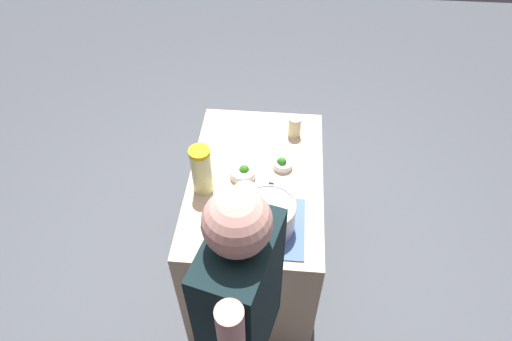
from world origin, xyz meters
name	(u,v)px	position (x,y,z in m)	size (l,w,h in m)	color
ground_plane	(256,267)	(0.00, 0.00, 0.00)	(8.00, 8.00, 0.00)	#4F535B
counter_slab	(256,227)	(0.00, 0.00, 0.44)	(1.07, 0.69, 0.87)	tan
dish_cloth	(268,227)	(0.31, 0.09, 0.88)	(0.36, 0.34, 0.01)	#4F6CAC
cooking_pot	(269,215)	(0.31, 0.09, 0.96)	(0.32, 0.25, 0.16)	#B7B7BC
lemonade_pitcher	(202,170)	(0.10, -0.26, 1.01)	(0.10, 0.10, 0.27)	#ECED92
mason_jar	(295,127)	(-0.35, 0.19, 0.93)	(0.07, 0.07, 0.12)	beige
broccoli_bowl_front	(282,163)	(-0.08, 0.13, 0.90)	(0.10, 0.10, 0.07)	silver
broccoli_bowl_center	(243,172)	(0.00, -0.07, 0.90)	(0.13, 0.13, 0.08)	silver
person_cook	(242,328)	(0.84, 0.02, 0.94)	(0.50, 0.28, 1.70)	slate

